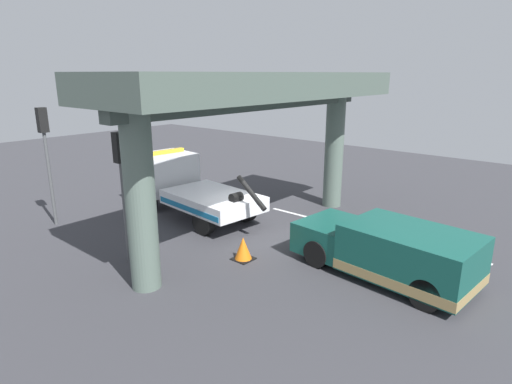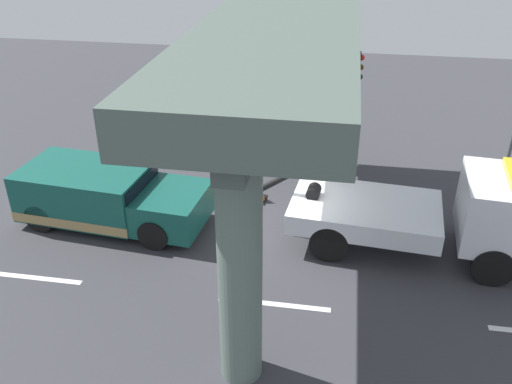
{
  "view_description": "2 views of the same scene",
  "coord_description": "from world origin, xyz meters",
  "px_view_note": "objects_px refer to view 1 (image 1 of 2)",
  "views": [
    {
      "loc": [
        -9.48,
        10.91,
        5.68
      ],
      "look_at": [
        0.59,
        -0.83,
        1.31
      ],
      "focal_mm": 29.57,
      "sensor_mm": 36.0,
      "label": 1
    },
    {
      "loc": [
        1.18,
        -12.46,
        8.29
      ],
      "look_at": [
        -0.91,
        0.17,
        1.21
      ],
      "focal_mm": 38.22,
      "sensor_mm": 36.0,
      "label": 2
    }
  ],
  "objects_px": {
    "traffic_light_near": "(121,169)",
    "traffic_light_far": "(45,141)",
    "tow_truck_white": "(184,184)",
    "traffic_cone_orange": "(243,249)",
    "towed_van_green": "(390,252)"
  },
  "relations": [
    {
      "from": "traffic_light_near",
      "to": "traffic_light_far",
      "type": "xyz_separation_m",
      "value": [
        5.0,
        0.0,
        0.31
      ]
    },
    {
      "from": "tow_truck_white",
      "to": "traffic_light_near",
      "type": "distance_m",
      "value": 5.24
    },
    {
      "from": "traffic_light_far",
      "to": "traffic_cone_orange",
      "type": "relative_size",
      "value": 6.06
    },
    {
      "from": "tow_truck_white",
      "to": "traffic_cone_orange",
      "type": "xyz_separation_m",
      "value": [
        -5.12,
        1.94,
        -0.85
      ]
    },
    {
      "from": "traffic_cone_orange",
      "to": "traffic_light_near",
      "type": "bearing_deg",
      "value": 41.25
    },
    {
      "from": "towed_van_green",
      "to": "traffic_light_far",
      "type": "height_order",
      "value": "traffic_light_far"
    },
    {
      "from": "traffic_light_far",
      "to": "tow_truck_white",
      "type": "bearing_deg",
      "value": -121.01
    },
    {
      "from": "traffic_light_near",
      "to": "traffic_cone_orange",
      "type": "bearing_deg",
      "value": -138.75
    },
    {
      "from": "traffic_light_far",
      "to": "traffic_cone_orange",
      "type": "xyz_separation_m",
      "value": [
        -7.71,
        -2.38,
        -2.91
      ]
    },
    {
      "from": "tow_truck_white",
      "to": "traffic_cone_orange",
      "type": "height_order",
      "value": "tow_truck_white"
    },
    {
      "from": "traffic_light_near",
      "to": "traffic_light_far",
      "type": "distance_m",
      "value": 5.01
    },
    {
      "from": "traffic_cone_orange",
      "to": "towed_van_green",
      "type": "bearing_deg",
      "value": -154.96
    },
    {
      "from": "traffic_light_far",
      "to": "towed_van_green",
      "type": "bearing_deg",
      "value": -160.07
    },
    {
      "from": "traffic_light_far",
      "to": "traffic_cone_orange",
      "type": "distance_m",
      "value": 8.58
    },
    {
      "from": "towed_van_green",
      "to": "traffic_cone_orange",
      "type": "bearing_deg",
      "value": 25.04
    }
  ]
}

